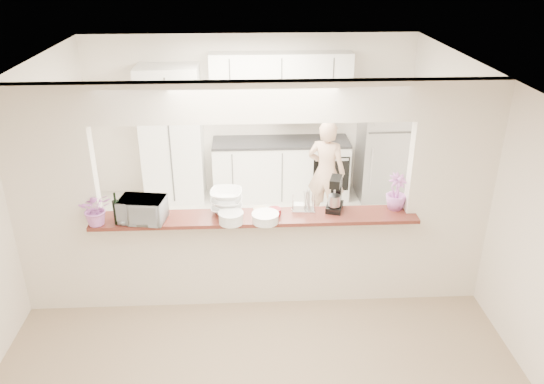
{
  "coord_description": "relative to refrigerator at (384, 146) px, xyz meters",
  "views": [
    {
      "loc": [
        -0.07,
        -4.97,
        3.67
      ],
      "look_at": [
        0.19,
        0.3,
        1.2
      ],
      "focal_mm": 35.0,
      "sensor_mm": 36.0,
      "label": 1
    }
  ],
  "objects": [
    {
      "name": "refrigerator",
      "position": [
        0.0,
        0.0,
        0.0
      ],
      "size": [
        0.75,
        0.7,
        1.7
      ],
      "primitive_type": "cube",
      "color": "#A8A8AD",
      "rests_on": "floor"
    },
    {
      "name": "stand_mixer",
      "position": [
        -1.2,
        -2.59,
        0.41
      ],
      "size": [
        0.23,
        0.29,
        0.38
      ],
      "color": "black",
      "rests_on": "bar_counter"
    },
    {
      "name": "plate_stack_a",
      "position": [
        -2.3,
        -2.84,
        0.3
      ],
      "size": [
        0.26,
        0.26,
        0.12
      ],
      "color": "white",
      "rests_on": "bar_counter"
    },
    {
      "name": "floor",
      "position": [
        -2.05,
        -2.65,
        -0.85
      ],
      "size": [
        6.0,
        6.0,
        0.0
      ],
      "primitive_type": "plane",
      "color": "tan",
      "rests_on": "ground"
    },
    {
      "name": "red_bowl",
      "position": [
        -1.85,
        -2.68,
        0.27
      ],
      "size": [
        0.15,
        0.15,
        0.07
      ],
      "primitive_type": "cylinder",
      "color": "maroon",
      "rests_on": "bar_counter"
    },
    {
      "name": "tile_overlay",
      "position": [
        -2.05,
        -1.1,
        -0.84
      ],
      "size": [
        5.0,
        2.9,
        0.01
      ],
      "primitive_type": "cube",
      "color": "beige",
      "rests_on": "floor"
    },
    {
      "name": "tan_bowl",
      "position": [
        -2.0,
        -2.66,
        0.27
      ],
      "size": [
        0.14,
        0.14,
        0.07
      ],
      "primitive_type": "cylinder",
      "color": "tan",
      "rests_on": "bar_counter"
    },
    {
      "name": "wine_bottle_b",
      "position": [
        -3.45,
        -2.8,
        0.38
      ],
      "size": [
        0.07,
        0.07,
        0.35
      ],
      "color": "black",
      "rests_on": "bar_counter"
    },
    {
      "name": "serving_bowls",
      "position": [
        -2.35,
        -2.6,
        0.36
      ],
      "size": [
        0.36,
        0.36,
        0.25
      ],
      "primitive_type": "imported",
      "rotation": [
        0.0,
        0.0,
        -0.09
      ],
      "color": "white",
      "rests_on": "bar_counter"
    },
    {
      "name": "flower_left",
      "position": [
        -3.65,
        -2.8,
        0.42
      ],
      "size": [
        0.38,
        0.35,
        0.35
      ],
      "primitive_type": "imported",
      "rotation": [
        0.0,
        0.0,
        0.27
      ],
      "color": "#C769C0",
      "rests_on": "bar_counter"
    },
    {
      "name": "plate_stack_b",
      "position": [
        -1.95,
        -2.84,
        0.29
      ],
      "size": [
        0.28,
        0.28,
        0.1
      ],
      "color": "white",
      "rests_on": "bar_counter"
    },
    {
      "name": "partition",
      "position": [
        -2.05,
        -2.65,
        0.63
      ],
      "size": [
        5.0,
        0.15,
        2.5
      ],
      "color": "white",
      "rests_on": "floor"
    },
    {
      "name": "flower_right",
      "position": [
        -0.54,
        -2.6,
        0.44
      ],
      "size": [
        0.29,
        0.29,
        0.39
      ],
      "primitive_type": "imported",
      "rotation": [
        0.0,
        0.0,
        0.43
      ],
      "color": "#B864BA",
      "rests_on": "bar_counter"
    },
    {
      "name": "person",
      "position": [
        -1.01,
        -0.78,
        -0.1
      ],
      "size": [
        0.65,
        0.56,
        1.5
      ],
      "primitive_type": "imported",
      "rotation": [
        0.0,
        0.0,
        2.71
      ],
      "color": "tan",
      "rests_on": "floor"
    },
    {
      "name": "wine_bottle_a",
      "position": [
        -3.45,
        -2.8,
        0.37
      ],
      "size": [
        0.06,
        0.06,
        0.32
      ],
      "color": "black",
      "rests_on": "bar_counter"
    },
    {
      "name": "utensil_caddy",
      "position": [
        -1.53,
        -2.6,
        0.34
      ],
      "size": [
        0.26,
        0.16,
        0.23
      ],
      "color": "silver",
      "rests_on": "bar_counter"
    },
    {
      "name": "toaster_oven",
      "position": [
        -3.2,
        -2.75,
        0.37
      ],
      "size": [
        0.5,
        0.37,
        0.25
      ],
      "primitive_type": "imported",
      "rotation": [
        0.0,
        0.0,
        -0.15
      ],
      "color": "silver",
      "rests_on": "bar_counter"
    },
    {
      "name": "bar_counter",
      "position": [
        -2.05,
        -2.65,
        -0.27
      ],
      "size": [
        3.4,
        0.38,
        1.09
      ],
      "color": "white",
      "rests_on": "floor"
    },
    {
      "name": "kitchen_cabinets",
      "position": [
        -2.24,
        0.07,
        0.12
      ],
      "size": [
        3.15,
        0.62,
        2.25
      ],
      "color": "white",
      "rests_on": "floor"
    }
  ]
}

